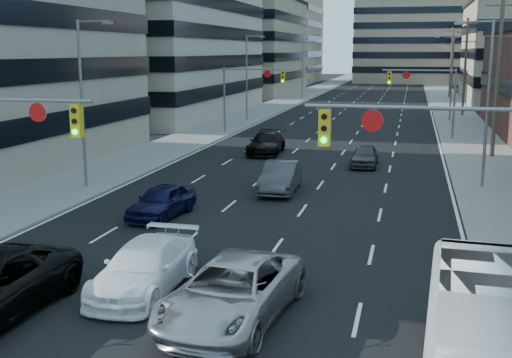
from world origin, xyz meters
name	(u,v)px	position (x,y,z in m)	size (l,w,h in m)	color
road_surface	(382,86)	(0.00, 130.00, 0.01)	(18.00, 300.00, 0.02)	black
sidewalk_left	(328,85)	(-11.50, 130.00, 0.07)	(5.00, 300.00, 0.15)	slate
sidewalk_right	(437,86)	(11.50, 130.00, 0.07)	(5.00, 300.00, 0.15)	slate
office_left_far	(237,47)	(-24.00, 100.00, 8.00)	(20.00, 30.00, 16.00)	gray
bg_block_left	(265,40)	(-28.00, 140.00, 10.00)	(24.00, 24.00, 20.00)	#ADA089
signal_near_right	(439,159)	(7.45, 8.00, 4.33)	(6.59, 0.33, 6.00)	slate
signal_far_left	(249,86)	(-7.68, 45.00, 4.30)	(6.09, 0.33, 6.00)	slate
signal_far_right	(426,88)	(7.68, 45.00, 4.30)	(6.09, 0.33, 6.00)	slate
utility_pole_block	(498,75)	(12.20, 36.00, 5.78)	(2.20, 0.28, 11.00)	#4C3D2D
utility_pole_midblock	(465,65)	(12.20, 66.00, 5.78)	(2.20, 0.28, 11.00)	#4C3D2D
utility_pole_distant	(451,61)	(12.20, 96.00, 5.78)	(2.20, 0.28, 11.00)	#4C3D2D
streetlight_left_near	(84,96)	(-10.34, 20.00, 5.05)	(2.03, 0.22, 9.00)	slate
streetlight_left_mid	(248,74)	(-10.34, 55.00, 5.05)	(2.03, 0.22, 9.00)	slate
streetlight_left_far	(304,66)	(-10.34, 90.00, 5.05)	(2.03, 0.22, 9.00)	slate
streetlight_right_near	(485,96)	(10.34, 25.00, 5.05)	(2.03, 0.22, 9.00)	slate
streetlight_right_far	(450,74)	(10.34, 60.00, 5.05)	(2.03, 0.22, 9.00)	slate
white_van	(145,267)	(-1.28, 6.66, 0.77)	(2.16, 5.32, 1.54)	white
silver_suv	(232,292)	(2.00, 5.16, 0.84)	(2.79, 6.06, 1.68)	#9E9EA3
sedan_blue	(162,201)	(-4.19, 15.32, 0.75)	(1.76, 4.38, 1.49)	black
sedan_grey_center	(281,177)	(-0.03, 21.78, 0.80)	(1.70, 4.88, 1.61)	#38383B
sedan_black_far	(266,143)	(-3.62, 34.13, 0.79)	(2.22, 5.45, 1.58)	black
sedan_grey_right	(364,156)	(3.74, 30.61, 0.70)	(1.66, 4.13, 1.41)	#39393C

